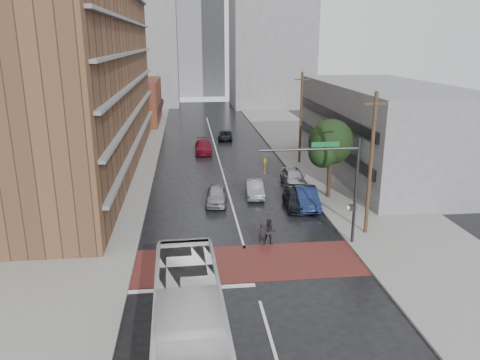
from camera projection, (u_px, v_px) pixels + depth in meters
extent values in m
plane|color=black|center=(250.00, 266.00, 28.37)|extent=(160.00, 160.00, 0.00)
cube|color=maroon|center=(249.00, 262.00, 28.85)|extent=(14.00, 5.00, 0.02)
cube|color=gray|center=(115.00, 166.00, 50.90)|extent=(9.00, 90.00, 0.15)
cube|color=gray|center=(320.00, 160.00, 53.40)|extent=(9.00, 90.00, 0.15)
cube|color=brown|center=(76.00, 32.00, 45.70)|extent=(10.00, 44.00, 28.00)
cube|color=brown|center=(135.00, 101.00, 77.48)|extent=(8.00, 16.00, 7.00)
cube|color=gray|center=(383.00, 129.00, 47.92)|extent=(11.00, 26.00, 9.00)
cube|color=gray|center=(133.00, 26.00, 96.54)|extent=(18.00, 16.00, 32.00)
cube|color=gray|center=(272.00, 15.00, 93.30)|extent=(16.00, 14.00, 36.00)
cube|color=gray|center=(199.00, 46.00, 115.39)|extent=(12.00, 10.00, 24.00)
cylinder|color=#332319|center=(329.00, 176.00, 40.15)|extent=(0.36, 0.36, 4.00)
sphere|color=black|center=(331.00, 142.00, 39.29)|extent=(3.80, 3.80, 3.80)
sphere|color=black|center=(323.00, 153.00, 38.66)|extent=(2.40, 2.40, 2.40)
sphere|color=black|center=(337.00, 146.00, 40.31)|extent=(2.60, 2.60, 2.60)
cylinder|color=#2D2D33|center=(356.00, 193.00, 30.52)|extent=(0.20, 0.20, 7.20)
cylinder|color=#2D2D33|center=(310.00, 149.00, 29.31)|extent=(6.40, 0.16, 0.16)
imported|color=gold|center=(265.00, 166.00, 29.29)|extent=(0.20, 0.16, 1.00)
cube|color=#0C5926|center=(325.00, 144.00, 29.33)|extent=(1.80, 0.05, 0.30)
cube|color=#2D2D33|center=(351.00, 208.00, 30.78)|extent=(0.30, 0.30, 0.35)
cylinder|color=#473321|center=(371.00, 166.00, 31.71)|extent=(0.26, 0.26, 10.00)
cube|color=#473321|center=(376.00, 104.00, 30.51)|extent=(1.60, 0.12, 0.12)
cylinder|color=#473321|center=(301.00, 119.00, 50.75)|extent=(0.26, 0.26, 10.00)
cube|color=#473321|center=(302.00, 79.00, 49.55)|extent=(1.60, 0.12, 0.12)
imported|color=silver|center=(190.00, 327.00, 19.38)|extent=(3.27, 12.50, 3.46)
imported|color=black|center=(262.00, 234.00, 31.15)|extent=(0.61, 0.45, 1.52)
imported|color=black|center=(270.00, 232.00, 31.16)|extent=(0.95, 0.78, 1.78)
imported|color=#9A9CA2|center=(216.00, 195.00, 39.19)|extent=(2.21, 4.48, 1.47)
imported|color=#9B9EA2|center=(255.00, 189.00, 40.97)|extent=(1.76, 4.30, 1.39)
imported|color=maroon|center=(203.00, 147.00, 56.98)|extent=(2.14, 5.11, 1.47)
imported|color=black|center=(225.00, 136.00, 64.50)|extent=(2.35, 4.37, 1.17)
imported|color=#142047|center=(306.00, 198.00, 38.32)|extent=(2.08, 4.99, 1.60)
imported|color=black|center=(296.00, 199.00, 38.27)|extent=(2.12, 4.73, 1.35)
imported|color=#B2B5BB|center=(293.00, 177.00, 44.06)|extent=(1.97, 4.82, 1.64)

